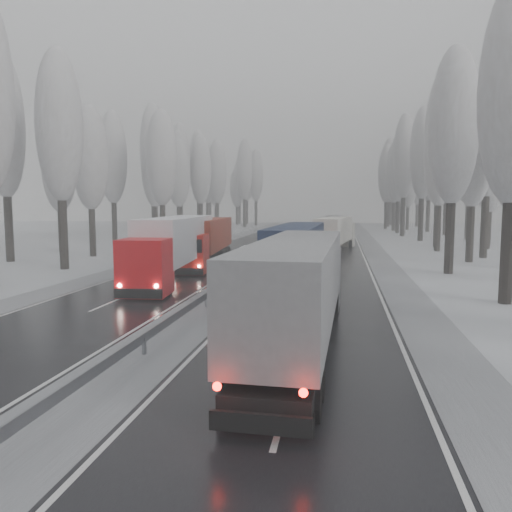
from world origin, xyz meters
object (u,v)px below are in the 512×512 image
(truck_blue_box, at_px, (299,250))
(truck_red_red, at_px, (207,238))
(truck_grey_tarp, at_px, (300,284))
(truck_red_white, at_px, (174,243))
(truck_cream_box, at_px, (336,232))
(box_truck_distant, at_px, (334,222))

(truck_blue_box, distance_m, truck_red_red, 13.64)
(truck_grey_tarp, xyz_separation_m, truck_red_white, (-9.79, 14.85, 0.17))
(truck_cream_box, bearing_deg, truck_blue_box, -87.40)
(truck_blue_box, height_order, truck_red_white, truck_red_white)
(truck_red_white, bearing_deg, truck_blue_box, -14.03)
(truck_red_red, bearing_deg, truck_cream_box, 43.48)
(truck_cream_box, distance_m, truck_red_white, 23.87)
(truck_blue_box, distance_m, truck_cream_box, 22.79)
(truck_cream_box, bearing_deg, truck_red_red, -123.70)
(truck_cream_box, xyz_separation_m, box_truck_distant, (-0.81, 47.79, -0.66))
(truck_grey_tarp, height_order, truck_blue_box, truck_grey_tarp)
(box_truck_distant, height_order, truck_red_white, truck_red_white)
(truck_grey_tarp, distance_m, truck_red_red, 25.92)
(truck_grey_tarp, bearing_deg, truck_red_red, 114.26)
(truck_grey_tarp, height_order, truck_red_red, truck_grey_tarp)
(truck_grey_tarp, height_order, truck_red_white, truck_red_white)
(truck_red_white, height_order, truck_red_red, truck_red_white)
(truck_blue_box, bearing_deg, box_truck_distant, 90.83)
(truck_grey_tarp, distance_m, truck_red_white, 17.79)
(truck_grey_tarp, relative_size, truck_red_white, 0.93)
(truck_grey_tarp, xyz_separation_m, truck_cream_box, (0.86, 36.21, -0.11))
(truck_red_white, distance_m, truck_red_red, 9.07)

